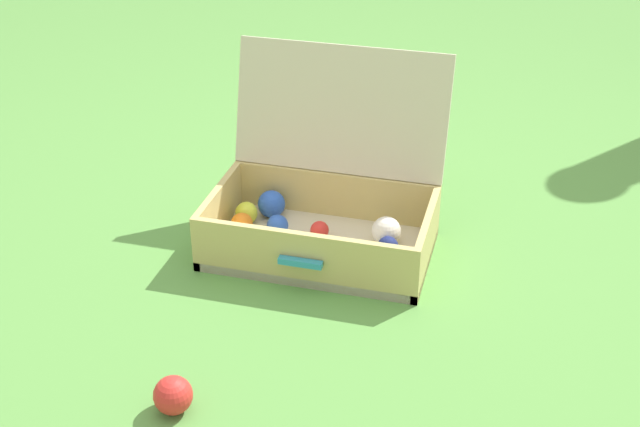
# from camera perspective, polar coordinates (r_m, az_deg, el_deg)

# --- Properties ---
(ground_plane) EXTENTS (16.00, 16.00, 0.00)m
(ground_plane) POSITION_cam_1_polar(r_m,az_deg,el_deg) (2.23, 0.95, -3.64)
(ground_plane) COLOR #569342
(open_suitcase) EXTENTS (0.58, 0.46, 0.49)m
(open_suitcase) POSITION_cam_1_polar(r_m,az_deg,el_deg) (2.28, 0.27, 0.57)
(open_suitcase) COLOR beige
(open_suitcase) RESTS_ON ground
(stray_ball_on_grass) EXTENTS (0.08, 0.08, 0.08)m
(stray_ball_on_grass) POSITION_cam_1_polar(r_m,az_deg,el_deg) (1.81, -9.66, -11.71)
(stray_ball_on_grass) COLOR red
(stray_ball_on_grass) RESTS_ON ground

